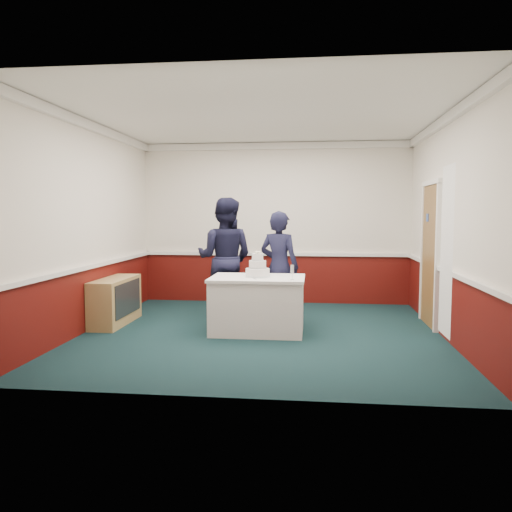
# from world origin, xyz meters

# --- Properties ---
(ground) EXTENTS (5.00, 5.00, 0.00)m
(ground) POSITION_xyz_m (0.00, 0.00, 0.00)
(ground) COLOR #11272A
(ground) RESTS_ON ground
(room_shell) EXTENTS (5.00, 5.00, 3.00)m
(room_shell) POSITION_xyz_m (0.08, 0.61, 1.97)
(room_shell) COLOR silver
(room_shell) RESTS_ON ground
(sideboard) EXTENTS (0.41, 1.20, 0.70)m
(sideboard) POSITION_xyz_m (-2.28, 0.35, 0.35)
(sideboard) COLOR tan
(sideboard) RESTS_ON ground
(cake_table) EXTENTS (1.32, 0.92, 0.79)m
(cake_table) POSITION_xyz_m (-0.06, 0.07, 0.40)
(cake_table) COLOR white
(cake_table) RESTS_ON ground
(wedding_cake) EXTENTS (0.35, 0.35, 0.36)m
(wedding_cake) POSITION_xyz_m (-0.06, 0.07, 0.90)
(wedding_cake) COLOR white
(wedding_cake) RESTS_ON cake_table
(cake_knife) EXTENTS (0.11, 0.21, 0.00)m
(cake_knife) POSITION_xyz_m (-0.09, -0.13, 0.79)
(cake_knife) COLOR silver
(cake_knife) RESTS_ON cake_table
(champagne_flute) EXTENTS (0.05, 0.05, 0.21)m
(champagne_flute) POSITION_xyz_m (0.44, -0.21, 0.93)
(champagne_flute) COLOR silver
(champagne_flute) RESTS_ON cake_table
(person_man) EXTENTS (1.02, 0.84, 1.93)m
(person_man) POSITION_xyz_m (-0.70, 1.02, 0.97)
(person_man) COLOR black
(person_man) RESTS_ON ground
(person_woman) EXTENTS (0.73, 0.61, 1.72)m
(person_woman) POSITION_xyz_m (0.20, 0.71, 0.86)
(person_woman) COLOR black
(person_woman) RESTS_ON ground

